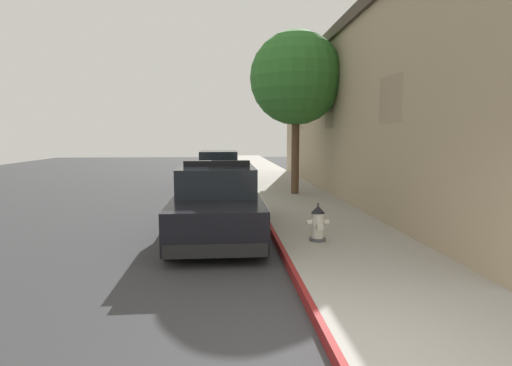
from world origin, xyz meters
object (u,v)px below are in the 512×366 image
object	(u,v)px
parked_car_silver_ahead	(219,169)
fire_hydrant	(318,223)
police_cruiser	(217,202)
street_tree	(296,79)

from	to	relation	value
parked_car_silver_ahead	fire_hydrant	world-z (taller)	parked_car_silver_ahead
fire_hydrant	police_cruiser	bearing A→B (deg)	146.18
police_cruiser	parked_car_silver_ahead	distance (m)	9.24
police_cruiser	parked_car_silver_ahead	world-z (taller)	police_cruiser
police_cruiser	fire_hydrant	distance (m)	2.42
street_tree	police_cruiser	bearing A→B (deg)	-117.34
police_cruiser	street_tree	size ratio (longest dim) A/B	0.85
police_cruiser	fire_hydrant	xyz separation A→B (m)	(2.00, -1.34, -0.23)
fire_hydrant	street_tree	xyz separation A→B (m)	(0.73, 6.61, 3.72)
fire_hydrant	street_tree	size ratio (longest dim) A/B	0.13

